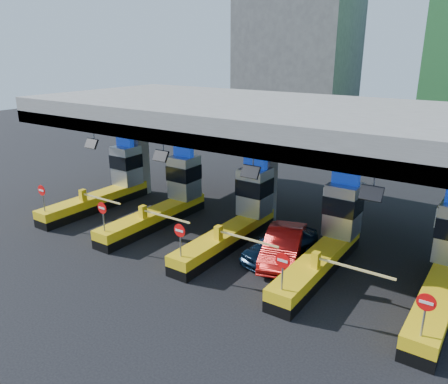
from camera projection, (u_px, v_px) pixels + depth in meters
The scene contains 10 objects.
ground at pixel (237, 241), 23.31m from camera, with size 120.00×120.00×0.00m, color black.
toll_canopy at pixel (266, 119), 23.63m from camera, with size 28.00×12.09×7.00m.
toll_lane_far_left at pixel (110, 183), 28.44m from camera, with size 4.43×8.00×4.16m.
toll_lane_left at pixel (168, 198), 25.76m from camera, with size 4.43×8.00×4.16m.
toll_lane_center at pixel (240, 215), 23.09m from camera, with size 4.43×8.00×4.16m.
toll_lane_right at pixel (330, 237), 20.41m from camera, with size 4.43×8.00×4.16m.
toll_lane_far_right at pixel (447, 265), 17.73m from camera, with size 4.43×8.00×4.16m.
bg_building_concrete at pixel (297, 54), 56.20m from camera, with size 14.00×10.00×18.00m, color #4C4C49.
van at pixel (280, 245), 21.09m from camera, with size 1.78×4.44×1.51m, color black.
red_car at pixel (284, 245), 20.97m from camera, with size 1.65×4.73×1.56m, color #A80F0C.
Camera 1 is at (11.46, -17.98, 9.80)m, focal length 35.00 mm.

